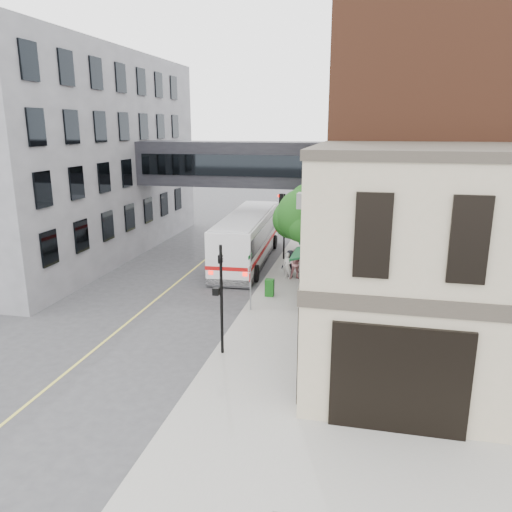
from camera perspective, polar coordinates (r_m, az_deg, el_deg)
The scene contains 17 objects.
ground at distance 19.17m, azimuth -6.76°, elevation -13.72°, with size 120.00×120.00×0.00m, color #38383A.
sidewalk_main at distance 31.41m, azimuth 5.15°, elevation -2.01°, with size 4.00×60.00×0.15m, color gray.
corner_building at distance 18.77m, azimuth 21.91°, elevation -1.45°, with size 10.19×8.12×8.45m.
brick_building at distance 31.19m, azimuth 20.63°, elevation 9.94°, with size 13.76×18.00×14.00m.
opposite_building at distance 39.21m, azimuth -23.36°, elevation 10.50°, with size 14.00×24.00×14.00m, color slate.
skyway_bridge at distance 35.06m, azimuth -1.97°, elevation 10.49°, with size 14.00×3.18×3.00m.
traffic_signal_near at distance 19.63m, azimuth -4.08°, elevation -3.46°, with size 0.44×0.22×4.60m.
traffic_signal_far at distance 33.80m, azimuth 3.02°, elevation 4.91°, with size 0.53×0.28×4.50m.
street_sign_pole at distance 24.54m, azimuth -0.65°, elevation -2.24°, with size 0.08×0.75×3.00m.
street_tree at distance 29.74m, azimuth 5.49°, elevation 4.63°, with size 3.80×3.20×5.60m.
lane_marking at distance 29.45m, azimuth -9.57°, elevation -3.46°, with size 0.12×40.00×0.01m, color #D8CC4C.
bus at distance 33.83m, azimuth -0.99°, elevation 2.32°, with size 3.40×12.19×3.25m.
pedestrian_a at distance 29.91m, azimuth 3.60°, elevation -1.12°, with size 0.58×0.38×1.58m, color silver.
pedestrian_b at distance 29.77m, azimuth 4.67°, elevation -0.95°, with size 0.89×0.70×1.84m, color #CD8488.
pedestrian_c at distance 30.25m, azimuth 3.93°, elevation -0.87°, with size 1.07×0.61×1.65m, color black.
newspaper_box at distance 26.92m, azimuth 1.56°, elevation -3.64°, with size 0.46×0.41×0.93m, color #135413.
sandwich_board at distance 21.83m, azimuth 5.92°, elevation -8.21°, with size 0.34×0.52×0.93m, color black.
Camera 1 is at (5.79, -15.84, 9.11)m, focal length 35.00 mm.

